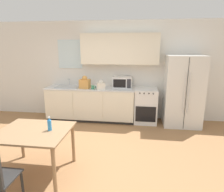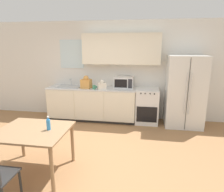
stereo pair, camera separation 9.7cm
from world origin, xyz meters
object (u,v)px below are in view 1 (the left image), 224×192
Objects in this scene: oven_range at (146,106)px; dining_table at (34,136)px; refrigerator at (183,91)px; microwave at (122,82)px; coffee_mug at (93,87)px; drink_bottle at (50,125)px.

oven_range is 3.13m from dining_table.
refrigerator is (0.93, -0.06, 0.44)m from oven_range.
microwave reaches higher than dining_table.
microwave is at bearing 171.46° from oven_range.
coffee_mug is at bearing -176.40° from refrigerator.
oven_range is at bearing 54.63° from dining_table.
coffee_mug is (-0.75, -0.30, -0.10)m from microwave.
microwave is at bearing 70.67° from drink_bottle.
microwave is at bearing 174.39° from refrigerator.
oven_range is at bearing 176.43° from refrigerator.
coffee_mug is at bearing -158.09° from microwave.
drink_bottle is (-1.56, -2.50, 0.38)m from oven_range.
oven_range is 2.97m from drink_bottle.
refrigerator is at bearing -5.61° from microwave.
refrigerator reaches higher than oven_range.
coffee_mug is 2.40m from dining_table.
dining_table is (-1.17, -2.65, -0.42)m from microwave.
refrigerator is at bearing -3.57° from oven_range.
oven_range is 0.84× the size of dining_table.
refrigerator reaches higher than dining_table.
refrigerator is 3.51× the size of microwave.
oven_range is 1.03m from refrigerator.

